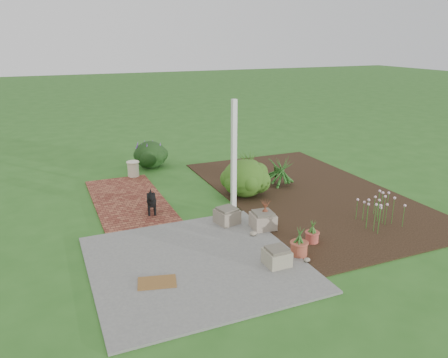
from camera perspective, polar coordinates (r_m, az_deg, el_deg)
name	(u,v)px	position (r m, az deg, el deg)	size (l,w,h in m)	color
ground	(223,216)	(9.53, -0.16, -4.84)	(80.00, 80.00, 0.00)	#2B621E
concrete_patio	(195,263)	(7.64, -3.74, -10.85)	(3.50, 3.50, 0.04)	slate
brick_path	(128,200)	(10.64, -12.37, -2.65)	(1.60, 3.50, 0.04)	maroon
garden_bed	(307,193)	(11.06, 10.83, -1.77)	(4.00, 7.00, 0.03)	black
veranda_post	(234,158)	(9.32, 1.29, 2.76)	(0.10, 0.10, 2.50)	white
stone_trough_near	(277,257)	(7.53, 6.91, -10.13)	(0.40, 0.40, 0.26)	gray
stone_trough_mid	(263,221)	(8.84, 5.11, -5.48)	(0.45, 0.45, 0.30)	gray
stone_trough_far	(227,216)	(9.04, 0.40, -4.90)	(0.43, 0.43, 0.28)	gray
coir_doormat	(157,282)	(7.11, -8.74, -13.19)	(0.60, 0.39, 0.02)	brown
black_dog	(151,200)	(9.55, -9.46, -2.74)	(0.27, 0.61, 0.53)	black
cream_ceramic_urn	(133,169)	(12.27, -11.78, 1.29)	(0.31, 0.31, 0.41)	beige
evergreen_shrub	(244,177)	(10.54, 2.69, 0.24)	(1.07, 1.07, 0.91)	#123B0F
agapanthus_clump_back	(280,169)	(11.34, 7.30, 1.31)	(0.97, 0.97, 0.87)	#164415
agapanthus_clump_front	(248,161)	(12.12, 3.16, 2.35)	(0.89, 0.89, 0.79)	#1D3B12
pink_flower_patch	(380,207)	(9.59, 19.66, -3.51)	(1.02, 1.02, 0.65)	#113D0F
terracotta_pot_bronze	(265,222)	(8.88, 5.36, -5.59)	(0.31, 0.31, 0.25)	#B2523C
terracotta_pot_small_left	(312,237)	(8.43, 11.43, -7.43)	(0.24, 0.24, 0.20)	#AE463B
terracotta_pot_small_right	(299,249)	(7.90, 9.76, -8.95)	(0.29, 0.29, 0.25)	#A04B36
purple_flowering_bush	(150,154)	(13.12, -9.59, 3.24)	(0.95, 0.95, 0.81)	black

